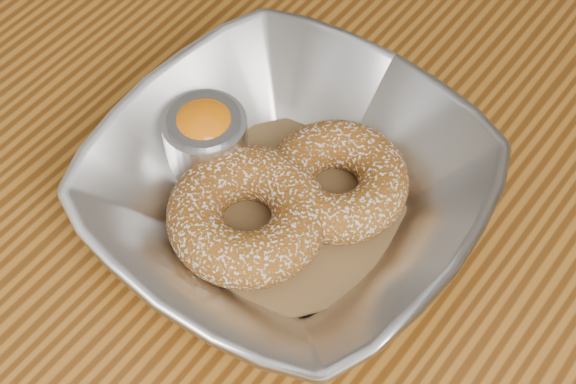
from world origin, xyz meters
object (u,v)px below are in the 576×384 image
Objects in this scene: donut_back at (337,181)px; donut_front at (247,215)px; serving_bowl at (288,193)px; ramekin at (206,138)px; table at (367,289)px.

donut_front is at bearing -116.23° from donut_back.
ramekin reaches higher than serving_bowl.
table is at bearing 19.89° from ramekin.
serving_bowl is 0.03m from donut_back.
donut_back is at bearing 58.53° from serving_bowl.
donut_back is at bearing 19.57° from ramekin.
table is 0.14m from serving_bowl.
table is at bearing 40.90° from serving_bowl.
donut_back is 1.67× the size of ramekin.
ramekin is (-0.08, -0.03, 0.01)m from donut_back.
donut_back is at bearing 63.77° from donut_front.
table is 0.18m from ramekin.
serving_bowl reaches higher than table.
table is at bearing 50.34° from donut_front.
ramekin is at bearing -160.11° from table.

